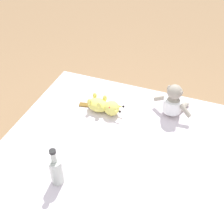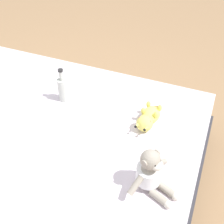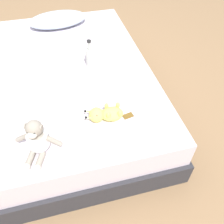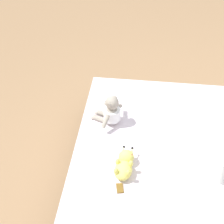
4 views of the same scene
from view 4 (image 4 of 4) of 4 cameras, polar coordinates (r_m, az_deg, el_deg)
The scene contains 4 objects.
ground_plane at distance 2.80m, azimuth 15.83°, elevation -11.75°, with size 16.00×16.00×0.00m, color #93704C.
bed at distance 2.65m, azimuth 16.64°, elevation -9.06°, with size 1.51×2.06×0.42m.
plush_monkey at distance 2.51m, azimuth -0.22°, elevation 0.02°, with size 0.28×0.25×0.24m.
plush_yellow_creature at distance 2.23m, azimuth 2.05°, elevation -8.54°, with size 0.33×0.12×0.10m.
Camera 4 is at (1.68, -0.55, 2.17)m, focal length 56.11 mm.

